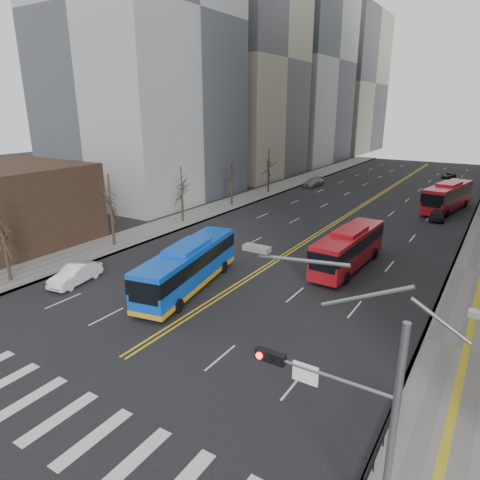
% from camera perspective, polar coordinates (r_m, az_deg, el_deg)
% --- Properties ---
extents(ground, '(220.00, 220.00, 0.00)m').
position_cam_1_polar(ground, '(23.67, -24.80, -19.74)').
color(ground, black).
extents(sidewalk_left, '(5.00, 130.00, 0.15)m').
position_cam_1_polar(sidewalk_left, '(65.23, 0.45, 5.43)').
color(sidewalk_left, slate).
rests_on(sidewalk_left, ground).
extents(crosswalk, '(26.70, 4.00, 0.01)m').
position_cam_1_polar(crosswalk, '(23.67, -24.80, -19.73)').
color(crosswalk, silver).
rests_on(crosswalk, ground).
extents(centerline, '(0.55, 100.00, 0.01)m').
position_cam_1_polar(centerline, '(67.94, 17.02, 5.09)').
color(centerline, gold).
rests_on(centerline, ground).
extents(office_towers, '(83.00, 134.00, 58.00)m').
position_cam_1_polar(office_towers, '(80.31, 21.60, 23.69)').
color(office_towers, '#9B9B9E').
rests_on(office_towers, ground).
extents(signal_mast, '(5.37, 0.37, 9.39)m').
position_cam_1_polar(signal_mast, '(14.73, 14.17, -20.03)').
color(signal_mast, slate).
rests_on(signal_mast, ground).
extents(pedestrian_railing, '(0.06, 6.06, 1.02)m').
position_cam_1_polar(pedestrian_railing, '(20.21, 18.71, -23.18)').
color(pedestrian_railing, black).
rests_on(pedestrian_railing, sidewalk_right).
extents(street_trees, '(35.20, 47.20, 7.60)m').
position_cam_1_polar(street_trees, '(50.85, 3.27, 7.46)').
color(street_trees, black).
rests_on(street_trees, ground).
extents(blue_bus, '(4.95, 12.72, 3.61)m').
position_cam_1_polar(blue_bus, '(33.37, -6.93, -3.37)').
color(blue_bus, blue).
rests_on(blue_bus, ground).
extents(red_bus_near, '(3.19, 11.29, 3.55)m').
position_cam_1_polar(red_bus_near, '(38.48, 14.28, -0.82)').
color(red_bus_near, red).
rests_on(red_bus_near, ground).
extents(red_bus_far, '(4.97, 12.58, 3.86)m').
position_cam_1_polar(red_bus_far, '(64.54, 25.95, 5.41)').
color(red_bus_far, red).
rests_on(red_bus_far, ground).
extents(car_white, '(2.35, 4.90, 1.55)m').
position_cam_1_polar(car_white, '(36.86, -21.10, -4.28)').
color(car_white, white).
rests_on(car_white, ground).
extents(car_dark_mid, '(2.13, 4.48, 1.48)m').
position_cam_1_polar(car_dark_mid, '(58.85, 24.84, 3.13)').
color(car_dark_mid, black).
rests_on(car_dark_mid, ground).
extents(car_silver, '(2.57, 5.26, 1.47)m').
position_cam_1_polar(car_silver, '(77.54, 9.79, 7.61)').
color(car_silver, gray).
rests_on(car_silver, ground).
extents(car_dark_far, '(2.56, 4.11, 1.06)m').
position_cam_1_polar(car_dark_far, '(94.66, 26.06, 7.73)').
color(car_dark_far, black).
rests_on(car_dark_far, ground).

